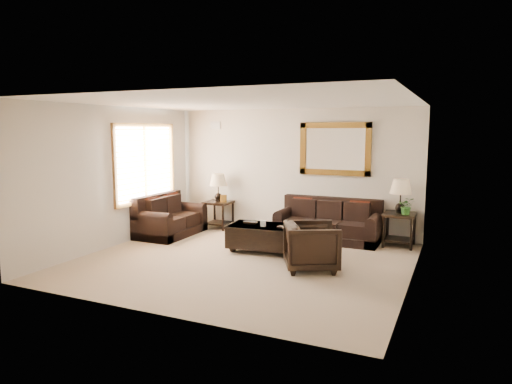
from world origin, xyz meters
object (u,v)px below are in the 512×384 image
at_px(sofa, 328,225).
at_px(coffee_table, 268,235).
at_px(end_table_right, 400,203).
at_px(loveseat, 169,220).
at_px(armchair, 312,244).
at_px(end_table_left, 218,193).

height_order(sofa, coffee_table, sofa).
bearing_deg(end_table_right, loveseat, -167.59).
xyz_separation_m(sofa, armchair, (0.29, -2.07, 0.11)).
bearing_deg(end_table_right, sofa, -177.04).
xyz_separation_m(coffee_table, armchair, (1.06, -0.72, 0.11)).
distance_m(sofa, coffee_table, 1.55).
xyz_separation_m(sofa, end_table_left, (-2.61, 0.08, 0.51)).
height_order(sofa, end_table_right, end_table_right).
bearing_deg(end_table_left, sofa, -1.85).
xyz_separation_m(end_table_left, end_table_right, (3.99, -0.01, 0.04)).
relative_size(loveseat, end_table_left, 1.23).
bearing_deg(armchair, coffee_table, 29.70).
relative_size(sofa, armchair, 2.46).
relative_size(coffee_table, armchair, 1.79).
bearing_deg(coffee_table, loveseat, 166.01).
bearing_deg(end_table_left, loveseat, -122.40).
relative_size(loveseat, coffee_table, 1.02).
bearing_deg(armchair, end_table_left, 27.34).
bearing_deg(armchair, sofa, -18.17).
xyz_separation_m(loveseat, end_table_left, (0.66, 1.04, 0.50)).
bearing_deg(end_table_right, armchair, -117.24).
distance_m(end_table_left, coffee_table, 2.37).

